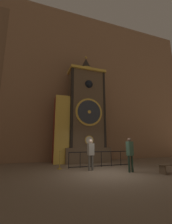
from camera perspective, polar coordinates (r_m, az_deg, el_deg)
ground_plane at (r=7.91m, az=7.96°, el=-22.10°), size 28.00×28.00×0.00m
cathedral_back_wall at (r=14.11m, az=-3.57°, el=11.84°), size 24.00×0.32×14.14m
clock_tower at (r=11.98m, az=-1.39°, el=-1.23°), size 4.26×1.78×8.89m
railing_fence at (r=9.81m, az=5.86°, el=-17.04°), size 4.18×0.05×0.92m
visitor_near at (r=8.50m, az=1.83°, el=-14.73°), size 0.37×0.28×1.63m
visitor_far at (r=8.24m, az=16.40°, el=-14.19°), size 0.39×0.31×1.70m
stanchion_post at (r=9.07m, az=-9.98°, el=-18.59°), size 0.28×0.28×1.01m
visitor_bench at (r=8.72m, az=29.29°, el=-17.76°), size 1.14×0.40×0.44m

